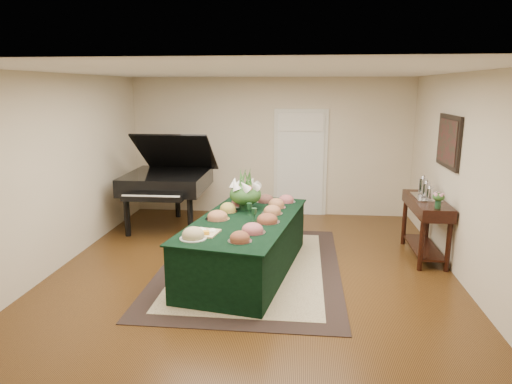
# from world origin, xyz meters

# --- Properties ---
(ground) EXTENTS (6.00, 6.00, 0.00)m
(ground) POSITION_xyz_m (0.00, 0.00, 0.00)
(ground) COLOR black
(ground) RESTS_ON ground
(area_rug) EXTENTS (2.51, 3.52, 0.01)m
(area_rug) POSITION_xyz_m (-0.06, 0.06, 0.01)
(area_rug) COLOR black
(area_rug) RESTS_ON ground
(kitchen_doorway) EXTENTS (1.05, 0.07, 2.10)m
(kitchen_doorway) POSITION_xyz_m (0.60, 2.97, 1.02)
(kitchen_doorway) COLOR beige
(kitchen_doorway) RESTS_ON ground
(buffet_table) EXTENTS (1.65, 2.77, 0.77)m
(buffet_table) POSITION_xyz_m (-0.10, -0.09, 0.39)
(buffet_table) COLOR black
(buffet_table) RESTS_ON ground
(food_platters) EXTENTS (1.32, 2.27, 0.13)m
(food_platters) POSITION_xyz_m (-0.08, 0.04, 0.81)
(food_platters) COLOR silver
(food_platters) RESTS_ON buffet_table
(cutting_board) EXTENTS (0.38, 0.38, 0.10)m
(cutting_board) POSITION_xyz_m (-0.52, -0.77, 0.80)
(cutting_board) COLOR tan
(cutting_board) RESTS_ON buffet_table
(green_goblets) EXTENTS (0.17, 0.34, 0.18)m
(green_goblets) POSITION_xyz_m (-0.02, -0.05, 0.86)
(green_goblets) COLOR #15361E
(green_goblets) RESTS_ON buffet_table
(floral_centerpiece) EXTENTS (0.48, 0.48, 0.48)m
(floral_centerpiece) POSITION_xyz_m (-0.16, 0.40, 1.05)
(floral_centerpiece) COLOR #15361E
(floral_centerpiece) RESTS_ON buffet_table
(grand_piano) EXTENTS (1.54, 1.73, 1.74)m
(grand_piano) POSITION_xyz_m (-1.77, 1.84, 0.87)
(grand_piano) COLOR black
(grand_piano) RESTS_ON ground
(wicker_basket) EXTENTS (0.36, 0.36, 0.23)m
(wicker_basket) POSITION_xyz_m (-0.85, 1.17, 0.11)
(wicker_basket) COLOR #A87B43
(wicker_basket) RESTS_ON ground
(mahogany_sideboard) EXTENTS (0.45, 1.32, 0.90)m
(mahogany_sideboard) POSITION_xyz_m (2.50, 0.77, 0.70)
(mahogany_sideboard) COLOR black
(mahogany_sideboard) RESTS_ON ground
(tea_service) EXTENTS (0.34, 0.58, 0.30)m
(tea_service) POSITION_xyz_m (2.50, 0.90, 1.01)
(tea_service) COLOR silver
(tea_service) RESTS_ON mahogany_sideboard
(pink_bouquet) EXTENTS (0.18, 0.18, 0.23)m
(pink_bouquet) POSITION_xyz_m (2.50, 0.24, 1.05)
(pink_bouquet) COLOR #15361E
(pink_bouquet) RESTS_ON mahogany_sideboard
(wall_painting) EXTENTS (0.05, 0.95, 0.75)m
(wall_painting) POSITION_xyz_m (2.72, 0.77, 1.75)
(wall_painting) COLOR black
(wall_painting) RESTS_ON ground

